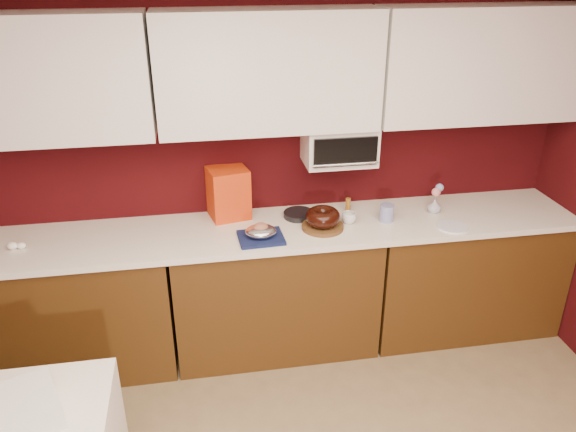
# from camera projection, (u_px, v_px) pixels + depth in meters

# --- Properties ---
(wall_back) EXTENTS (4.00, 0.02, 2.50)m
(wall_back) POSITION_uv_depth(u_px,v_px,m) (266.00, 159.00, 3.69)
(wall_back) COLOR #370709
(wall_back) RESTS_ON floor
(base_cabinet_left) EXTENTS (1.31, 0.58, 0.86)m
(base_cabinet_left) POSITION_uv_depth(u_px,v_px,m) (67.00, 309.00, 3.56)
(base_cabinet_left) COLOR #462A0E
(base_cabinet_left) RESTS_ON floor
(base_cabinet_center) EXTENTS (1.31, 0.58, 0.86)m
(base_cabinet_center) POSITION_uv_depth(u_px,v_px,m) (275.00, 290.00, 3.77)
(base_cabinet_center) COLOR #462A0E
(base_cabinet_center) RESTS_ON floor
(base_cabinet_right) EXTENTS (1.31, 0.58, 0.86)m
(base_cabinet_right) POSITION_uv_depth(u_px,v_px,m) (461.00, 272.00, 3.97)
(base_cabinet_right) COLOR #462A0E
(base_cabinet_right) RESTS_ON floor
(countertop) EXTENTS (4.00, 0.62, 0.04)m
(countertop) POSITION_uv_depth(u_px,v_px,m) (274.00, 230.00, 3.57)
(countertop) COLOR white
(countertop) RESTS_ON base_cabinet_center
(upper_cabinet_left) EXTENTS (1.31, 0.33, 0.70)m
(upper_cabinet_left) POSITION_uv_depth(u_px,v_px,m) (28.00, 80.00, 3.08)
(upper_cabinet_left) COLOR white
(upper_cabinet_left) RESTS_ON wall_back
(upper_cabinet_center) EXTENTS (1.31, 0.33, 0.70)m
(upper_cabinet_center) POSITION_uv_depth(u_px,v_px,m) (269.00, 71.00, 3.29)
(upper_cabinet_center) COLOR white
(upper_cabinet_center) RESTS_ON wall_back
(upper_cabinet_right) EXTENTS (1.31, 0.33, 0.70)m
(upper_cabinet_right) POSITION_uv_depth(u_px,v_px,m) (480.00, 64.00, 3.49)
(upper_cabinet_right) COLOR white
(upper_cabinet_right) RESTS_ON wall_back
(toaster_oven) EXTENTS (0.45, 0.30, 0.25)m
(toaster_oven) POSITION_uv_depth(u_px,v_px,m) (339.00, 144.00, 3.58)
(toaster_oven) COLOR white
(toaster_oven) RESTS_ON upper_cabinet_center
(toaster_oven_door) EXTENTS (0.40, 0.02, 0.18)m
(toaster_oven_door) POSITION_uv_depth(u_px,v_px,m) (346.00, 152.00, 3.43)
(toaster_oven_door) COLOR black
(toaster_oven_door) RESTS_ON toaster_oven
(toaster_oven_handle) EXTENTS (0.42, 0.02, 0.02)m
(toaster_oven_handle) POSITION_uv_depth(u_px,v_px,m) (346.00, 164.00, 3.45)
(toaster_oven_handle) COLOR silver
(toaster_oven_handle) RESTS_ON toaster_oven
(cake_base) EXTENTS (0.32, 0.32, 0.02)m
(cake_base) POSITION_uv_depth(u_px,v_px,m) (323.00, 227.00, 3.54)
(cake_base) COLOR brown
(cake_base) RESTS_ON countertop
(bundt_cake) EXTENTS (0.24, 0.24, 0.09)m
(bundt_cake) POSITION_uv_depth(u_px,v_px,m) (323.00, 217.00, 3.52)
(bundt_cake) COLOR black
(bundt_cake) RESTS_ON cake_base
(navy_towel) EXTENTS (0.28, 0.24, 0.02)m
(navy_towel) POSITION_uv_depth(u_px,v_px,m) (261.00, 238.00, 3.41)
(navy_towel) COLOR #121A43
(navy_towel) RESTS_ON countertop
(foil_ham_nest) EXTENTS (0.24, 0.22, 0.07)m
(foil_ham_nest) POSITION_uv_depth(u_px,v_px,m) (261.00, 231.00, 3.39)
(foil_ham_nest) COLOR white
(foil_ham_nest) RESTS_ON navy_towel
(roasted_ham) EXTENTS (0.12, 0.11, 0.06)m
(roasted_ham) POSITION_uv_depth(u_px,v_px,m) (261.00, 228.00, 3.38)
(roasted_ham) COLOR #A5654B
(roasted_ham) RESTS_ON foil_ham_nest
(pandoro_box) EXTENTS (0.28, 0.27, 0.33)m
(pandoro_box) POSITION_uv_depth(u_px,v_px,m) (228.00, 193.00, 3.64)
(pandoro_box) COLOR #B5180C
(pandoro_box) RESTS_ON countertop
(dark_pan) EXTENTS (0.22, 0.22, 0.04)m
(dark_pan) POSITION_uv_depth(u_px,v_px,m) (299.00, 214.00, 3.70)
(dark_pan) COLOR black
(dark_pan) RESTS_ON countertop
(coffee_mug) EXTENTS (0.11, 0.11, 0.09)m
(coffee_mug) POSITION_uv_depth(u_px,v_px,m) (349.00, 217.00, 3.60)
(coffee_mug) COLOR silver
(coffee_mug) RESTS_ON countertop
(blue_jar) EXTENTS (0.11, 0.11, 0.11)m
(blue_jar) POSITION_uv_depth(u_px,v_px,m) (387.00, 213.00, 3.63)
(blue_jar) COLOR navy
(blue_jar) RESTS_ON countertop
(flower_vase) EXTENTS (0.07, 0.07, 0.11)m
(flower_vase) POSITION_uv_depth(u_px,v_px,m) (435.00, 205.00, 3.74)
(flower_vase) COLOR #AAAEC1
(flower_vase) RESTS_ON countertop
(flower_pink) EXTENTS (0.06, 0.06, 0.06)m
(flower_pink) POSITION_uv_depth(u_px,v_px,m) (436.00, 192.00, 3.70)
(flower_pink) COLOR #E08185
(flower_pink) RESTS_ON flower_vase
(flower_blue) EXTENTS (0.05, 0.05, 0.05)m
(flower_blue) POSITION_uv_depth(u_px,v_px,m) (440.00, 188.00, 3.72)
(flower_blue) COLOR #7F99CC
(flower_blue) RESTS_ON flower_vase
(china_plate) EXTENTS (0.25, 0.25, 0.01)m
(china_plate) POSITION_uv_depth(u_px,v_px,m) (452.00, 226.00, 3.56)
(china_plate) COLOR white
(china_plate) RESTS_ON countertop
(amber_bottle) EXTENTS (0.04, 0.04, 0.10)m
(amber_bottle) POSITION_uv_depth(u_px,v_px,m) (348.00, 205.00, 3.75)
(amber_bottle) COLOR #99621B
(amber_bottle) RESTS_ON countertop
(egg_left) EXTENTS (0.07, 0.06, 0.05)m
(egg_left) POSITION_uv_depth(u_px,v_px,m) (12.00, 246.00, 3.29)
(egg_left) COLOR white
(egg_left) RESTS_ON countertop
(egg_right) EXTENTS (0.06, 0.06, 0.04)m
(egg_right) POSITION_uv_depth(u_px,v_px,m) (21.00, 246.00, 3.30)
(egg_right) COLOR white
(egg_right) RESTS_ON countertop
(newspaper_stack) EXTENTS (0.42, 0.39, 0.12)m
(newspaper_stack) POSITION_uv_depth(u_px,v_px,m) (13.00, 413.00, 2.26)
(newspaper_stack) COLOR silver
(newspaper_stack) RESTS_ON dining_table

